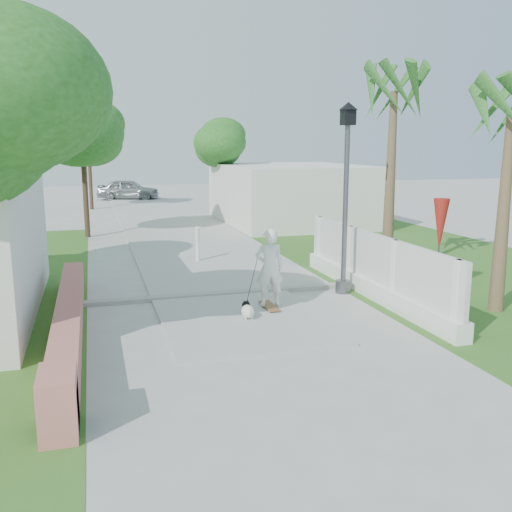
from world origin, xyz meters
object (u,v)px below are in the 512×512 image
object	(u,v)px
street_lamp	(346,191)
dog	(248,311)
bollard	(198,243)
patio_umbrella	(440,226)
skateboarder	(264,272)
parked_car	(128,189)

from	to	relation	value
street_lamp	dog	distance (m)	3.86
bollard	patio_umbrella	distance (m)	7.25
street_lamp	bollard	bearing A→B (deg)	120.96
patio_umbrella	skateboarder	xyz separation A→B (m)	(-4.17, 0.04, -0.82)
patio_umbrella	dog	size ratio (longest dim) A/B	4.09
skateboarder	parked_car	xyz separation A→B (m)	(-1.11, 26.58, -0.20)
street_lamp	bollard	world-z (taller)	street_lamp
dog	parked_car	xyz separation A→B (m)	(-0.59, 27.12, 0.45)
skateboarder	dog	size ratio (longest dim) A/B	3.14
bollard	dog	size ratio (longest dim) A/B	1.94
skateboarder	dog	world-z (taller)	skateboarder
patio_umbrella	parked_car	size ratio (longest dim) A/B	0.59
street_lamp	parked_car	xyz separation A→B (m)	(-3.38, 25.62, -1.76)
street_lamp	bollard	size ratio (longest dim) A/B	4.07
skateboarder	dog	distance (m)	0.99
patio_umbrella	parked_car	bearing A→B (deg)	101.21
bollard	patio_umbrella	bearing A→B (deg)	-50.09
patio_umbrella	parked_car	xyz separation A→B (m)	(-5.28, 26.62, -1.02)
bollard	skateboarder	world-z (taller)	skateboarder
street_lamp	parked_car	bearing A→B (deg)	97.50
street_lamp	skateboarder	bearing A→B (deg)	-156.97
street_lamp	skateboarder	xyz separation A→B (m)	(-2.27, -0.96, -1.56)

